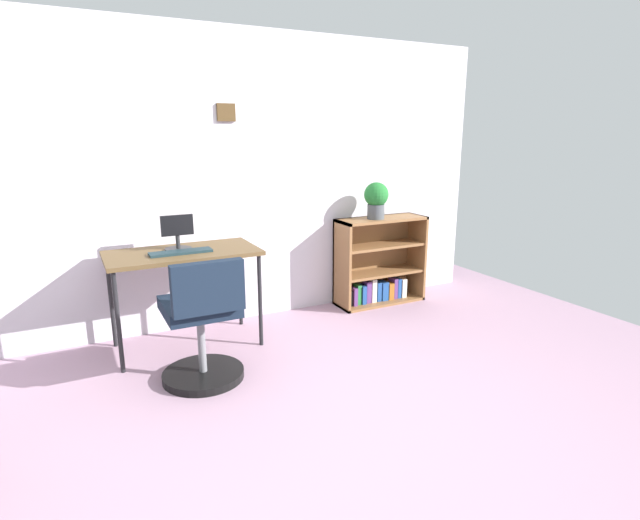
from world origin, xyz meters
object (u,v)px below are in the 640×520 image
monitor (178,234)px  bookshelf_low (377,265)px  keyboard (181,252)px  desk (183,259)px  office_chair (203,328)px  potted_plant_on_shelf (376,198)px

monitor → bookshelf_low: 1.90m
keyboard → desk: bearing=69.5°
desk → monitor: monitor is taller
desk → monitor: 0.18m
keyboard → office_chair: office_chair is taller
monitor → potted_plant_on_shelf: bearing=3.7°
potted_plant_on_shelf → bookshelf_low: bearing=37.6°
monitor → bookshelf_low: (1.83, 0.17, -0.49)m
bookshelf_low → potted_plant_on_shelf: size_ratio=2.58×
monitor → office_chair: size_ratio=0.30×
potted_plant_on_shelf → office_chair: bearing=-156.2°
desk → office_chair: office_chair is taller
bookshelf_low → potted_plant_on_shelf: 0.64m
desk → office_chair: (-0.03, -0.62, -0.30)m
office_chair → bookshelf_low: size_ratio=1.00×
keyboard → bookshelf_low: (1.84, 0.29, -0.38)m
monitor → bookshelf_low: bearing=5.2°
potted_plant_on_shelf → monitor: bearing=-176.3°
office_chair → potted_plant_on_shelf: (1.78, 0.78, 0.61)m
keyboard → potted_plant_on_shelf: potted_plant_on_shelf is taller
bookshelf_low → potted_plant_on_shelf: (-0.07, -0.05, 0.63)m
desk → potted_plant_on_shelf: 1.78m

